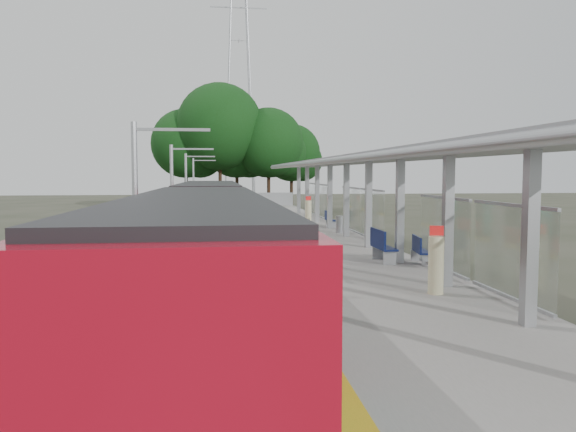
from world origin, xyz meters
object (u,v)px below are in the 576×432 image
at_px(bench_mid, 420,249).
at_px(info_pillar_far, 308,212).
at_px(bench_near, 381,245).
at_px(litter_bin, 340,225).
at_px(train, 206,236).
at_px(bench_far, 329,219).
at_px(info_pillar_near, 436,264).

height_order(bench_mid, info_pillar_far, info_pillar_far).
distance_m(bench_near, info_pillar_far, 14.48).
height_order(info_pillar_far, litter_bin, info_pillar_far).
height_order(train, bench_far, train).
distance_m(bench_mid, info_pillar_far, 15.04).
bearing_deg(info_pillar_near, bench_far, 100.11).
bearing_deg(info_pillar_near, bench_near, 101.51).
xyz_separation_m(train, litter_bin, (6.54, 10.00, -0.61)).
height_order(bench_near, info_pillar_near, info_pillar_near).
height_order(train, litter_bin, train).
relative_size(bench_mid, bench_far, 1.05).
xyz_separation_m(bench_mid, info_pillar_near, (-1.30, -4.65, 0.26)).
xyz_separation_m(info_pillar_far, litter_bin, (0.80, -5.17, -0.29)).
distance_m(bench_mid, bench_far, 13.10).
height_order(bench_mid, info_pillar_near, info_pillar_near).
distance_m(bench_mid, info_pillar_near, 4.84).
height_order(bench_near, info_pillar_far, info_pillar_far).
height_order(bench_far, info_pillar_near, info_pillar_near).
relative_size(bench_near, info_pillar_far, 0.99).
distance_m(info_pillar_near, litter_bin, 14.48).
bearing_deg(bench_far, bench_near, -96.15).
height_order(train, info_pillar_near, train).
relative_size(bench_near, info_pillar_near, 0.96).
height_order(train, bench_mid, train).
bearing_deg(info_pillar_near, info_pillar_far, 103.02).
height_order(info_pillar_near, info_pillar_far, info_pillar_near).
relative_size(train, litter_bin, 31.48).
relative_size(info_pillar_far, litter_bin, 1.91).
relative_size(bench_near, bench_far, 1.23).
distance_m(bench_near, info_pillar_near, 5.16).
relative_size(bench_near, litter_bin, 1.89).
xyz_separation_m(info_pillar_near, litter_bin, (0.72, 14.46, -0.31)).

